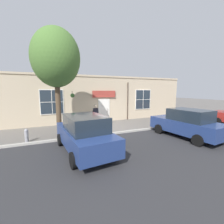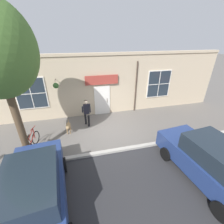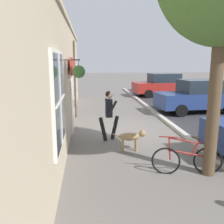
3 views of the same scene
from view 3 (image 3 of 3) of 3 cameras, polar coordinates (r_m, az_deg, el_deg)
The scene contains 7 objects.
ground_plane at distance 10.06m, azimuth 3.42°, elevation -4.18°, with size 90.00×90.00×0.00m, color #66605B.
storefront_facade at distance 9.59m, azimuth -10.48°, elevation 7.75°, with size 0.95×18.00×4.21m.
pedestrian_walking at distance 8.62m, azimuth -0.69°, elevation 0.31°, with size 0.73×0.55×1.74m.
dog_on_leash at distance 7.74m, azimuth 4.48°, elevation -5.66°, with size 1.09×0.28×0.68m.
leaning_bicycle at distance 6.51m, azimuth 16.73°, elevation -10.28°, with size 1.72×0.33×1.00m.
parked_car_mid_block at distance 14.09m, azimuth 19.13°, elevation 3.47°, with size 4.45×2.26×1.75m.
parked_car_far_end at distance 19.88m, azimuth 11.35°, elevation 6.15°, with size 4.45×2.26×1.75m.
Camera 3 is at (-1.60, -9.54, 2.77)m, focal length 40.00 mm.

